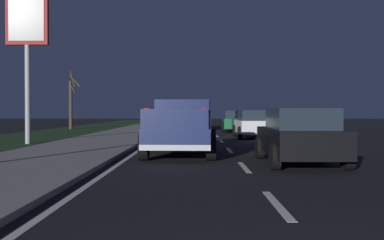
{
  "coord_description": "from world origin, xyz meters",
  "views": [
    {
      "loc": [
        -3.0,
        1.27,
        1.45
      ],
      "look_at": [
        12.63,
        1.39,
        1.18
      ],
      "focal_mm": 44.84,
      "sensor_mm": 36.0,
      "label": 1
    }
  ],
  "objects_px": {
    "pickup_truck": "(182,128)",
    "sedan_silver": "(191,120)",
    "sedan_green": "(236,121)",
    "sedan_black": "(299,136)",
    "bare_tree_far": "(71,102)",
    "sedan_white": "(254,124)",
    "gas_price_sign": "(27,33)"
  },
  "relations": [
    {
      "from": "pickup_truck",
      "to": "sedan_silver",
      "type": "relative_size",
      "value": 1.24
    },
    {
      "from": "sedan_green",
      "to": "pickup_truck",
      "type": "bearing_deg",
      "value": 169.66
    },
    {
      "from": "sedan_white",
      "to": "gas_price_sign",
      "type": "xyz_separation_m",
      "value": [
        -5.09,
        10.85,
        4.22
      ]
    },
    {
      "from": "pickup_truck",
      "to": "sedan_green",
      "type": "distance_m",
      "value": 18.76
    },
    {
      "from": "pickup_truck",
      "to": "sedan_green",
      "type": "relative_size",
      "value": 1.24
    },
    {
      "from": "pickup_truck",
      "to": "gas_price_sign",
      "type": "xyz_separation_m",
      "value": [
        5.3,
        7.15,
        4.1
      ]
    },
    {
      "from": "sedan_silver",
      "to": "bare_tree_far",
      "type": "relative_size",
      "value": 0.9
    },
    {
      "from": "pickup_truck",
      "to": "sedan_white",
      "type": "xyz_separation_m",
      "value": [
        10.39,
        -3.7,
        -0.13
      ]
    },
    {
      "from": "sedan_white",
      "to": "sedan_black",
      "type": "distance_m",
      "value": 13.42
    },
    {
      "from": "sedan_black",
      "to": "gas_price_sign",
      "type": "distance_m",
      "value": 14.04
    },
    {
      "from": "sedan_black",
      "to": "bare_tree_far",
      "type": "height_order",
      "value": "bare_tree_far"
    },
    {
      "from": "pickup_truck",
      "to": "bare_tree_far",
      "type": "relative_size",
      "value": 1.12
    },
    {
      "from": "sedan_green",
      "to": "bare_tree_far",
      "type": "xyz_separation_m",
      "value": [
        5.02,
        13.3,
        1.49
      ]
    },
    {
      "from": "sedan_white",
      "to": "pickup_truck",
      "type": "bearing_deg",
      "value": 160.42
    },
    {
      "from": "gas_price_sign",
      "to": "sedan_white",
      "type": "bearing_deg",
      "value": -64.85
    },
    {
      "from": "pickup_truck",
      "to": "bare_tree_far",
      "type": "xyz_separation_m",
      "value": [
        23.48,
        9.93,
        1.37
      ]
    },
    {
      "from": "sedan_green",
      "to": "sedan_black",
      "type": "distance_m",
      "value": 21.48
    },
    {
      "from": "sedan_black",
      "to": "sedan_white",
      "type": "bearing_deg",
      "value": -1.49
    },
    {
      "from": "sedan_silver",
      "to": "gas_price_sign",
      "type": "height_order",
      "value": "gas_price_sign"
    },
    {
      "from": "sedan_white",
      "to": "gas_price_sign",
      "type": "relative_size",
      "value": 0.66
    },
    {
      "from": "pickup_truck",
      "to": "bare_tree_far",
      "type": "height_order",
      "value": "bare_tree_far"
    },
    {
      "from": "sedan_white",
      "to": "bare_tree_far",
      "type": "distance_m",
      "value": 18.95
    },
    {
      "from": "sedan_white",
      "to": "gas_price_sign",
      "type": "distance_m",
      "value": 12.7
    },
    {
      "from": "pickup_truck",
      "to": "sedan_silver",
      "type": "distance_m",
      "value": 21.49
    },
    {
      "from": "sedan_black",
      "to": "pickup_truck",
      "type": "bearing_deg",
      "value": 47.96
    },
    {
      "from": "gas_price_sign",
      "to": "bare_tree_far",
      "type": "relative_size",
      "value": 1.36
    },
    {
      "from": "sedan_white",
      "to": "bare_tree_far",
      "type": "bearing_deg",
      "value": 46.15
    },
    {
      "from": "pickup_truck",
      "to": "gas_price_sign",
      "type": "height_order",
      "value": "gas_price_sign"
    },
    {
      "from": "gas_price_sign",
      "to": "bare_tree_far",
      "type": "xyz_separation_m",
      "value": [
        18.18,
        2.78,
        -2.73
      ]
    },
    {
      "from": "sedan_green",
      "to": "gas_price_sign",
      "type": "height_order",
      "value": "gas_price_sign"
    },
    {
      "from": "pickup_truck",
      "to": "sedan_white",
      "type": "height_order",
      "value": "pickup_truck"
    },
    {
      "from": "pickup_truck",
      "to": "sedan_black",
      "type": "height_order",
      "value": "pickup_truck"
    }
  ]
}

